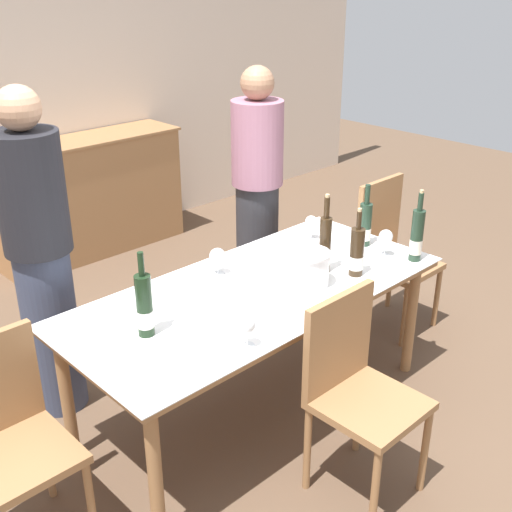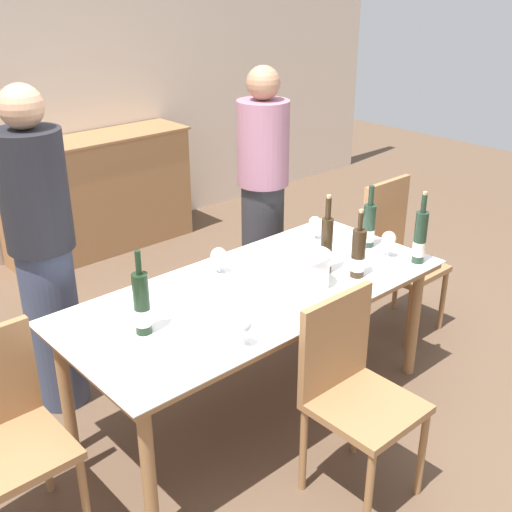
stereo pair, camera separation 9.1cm
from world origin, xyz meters
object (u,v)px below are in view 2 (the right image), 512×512
Objects in this scene: wine_bottle_2 at (420,238)px; wine_glass_3 at (315,223)px; person_host at (43,257)px; ice_bucket at (309,268)px; chair_left_end at (1,427)px; wine_bottle_1 at (358,254)px; chair_near_front at (352,384)px; wine_bottle_3 at (327,246)px; person_guest_left at (263,196)px; sideboard_cabinet at (99,195)px; wine_bottle_4 at (142,305)px; wine_glass_2 at (243,326)px; wine_glass_1 at (389,239)px; dining_table at (256,300)px; wine_glass_0 at (219,256)px; wine_bottle_0 at (369,226)px; chair_right_end at (395,248)px.

wine_glass_3 is (-0.18, 0.59, -0.04)m from wine_bottle_2.
wine_glass_3 is 1.51m from person_host.
ice_bucket and chair_left_end have the same top height.
chair_near_front is at bearing -140.89° from wine_bottle_1.
wine_bottle_3 is 2.97× the size of wine_glass_3.
wine_bottle_1 reaches higher than chair_near_front.
person_guest_left is (0.38, 0.90, -0.04)m from wine_bottle_3.
wine_bottle_4 is at bearing -114.76° from sideboard_cabinet.
wine_bottle_1 is 1.08m from person_guest_left.
sideboard_cabinet is 11.11× the size of wine_glass_3.
wine_glass_3 is at bearing 51.55° from chair_near_front.
person_guest_left is at bearing 0.74° from person_host.
ice_bucket reaches higher than wine_glass_3.
wine_glass_2 is (-0.88, -0.11, -0.02)m from wine_bottle_1.
wine_glass_3 is (0.19, 0.48, -0.02)m from wine_bottle_1.
wine_bottle_2 reaches higher than sideboard_cabinet.
person_guest_left reaches higher than chair_left_end.
wine_glass_3 is 0.16× the size of chair_left_end.
ice_bucket is 1.43× the size of wine_glass_1.
wine_bottle_2 is at bearing -28.16° from wine_bottle_3.
wine_bottle_3 is 0.80m from chair_near_front.
wine_bottle_1 reaches higher than chair_left_end.
dining_table is at bearing 148.32° from ice_bucket.
sideboard_cabinet is 10.42× the size of wine_glass_1.
wine_bottle_2 is at bearing -82.54° from sideboard_cabinet.
wine_bottle_3 is 0.47× the size of chair_left_end.
wine_bottle_1 is (0.49, -0.24, 0.19)m from dining_table.
wine_bottle_3 reaches higher than wine_bottle_2.
person_host reaches higher than dining_table.
chair_left_end is (-1.51, 0.23, -0.30)m from ice_bucket.
wine_bottle_3 reaches higher than wine_glass_0.
wine_bottle_2 is 1.02m from chair_near_front.
wine_bottle_4 is at bearing -5.71° from chair_left_end.
chair_left_end is at bearing 173.72° from wine_bottle_3.
dining_table is at bearing -84.58° from wine_glass_0.
chair_near_front is (-0.84, -0.48, -0.30)m from wine_glass_1.
wine_glass_3 is at bearing 104.41° from wine_glass_1.
wine_bottle_1 reaches higher than wine_glass_3.
wine_glass_1 is 1.81m from person_host.
wine_bottle_1 is 0.21× the size of person_host.
person_guest_left is (0.83, 1.47, 0.29)m from chair_near_front.
wine_bottle_0 is (0.60, 0.11, 0.03)m from ice_bucket.
wine_bottle_1 is 0.92m from chair_right_end.
wine_bottle_1 is 0.88m from wine_glass_2.
wine_glass_0 is 0.88m from person_host.
wine_bottle_2 is 0.17m from wine_glass_1.
sideboard_cabinet is at bearing 54.25° from person_host.
wine_bottle_2 reaches higher than wine_glass_1.
chair_left_end is at bearing 169.60° from wine_bottle_1.
wine_bottle_2 is 0.53m from wine_bottle_3.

